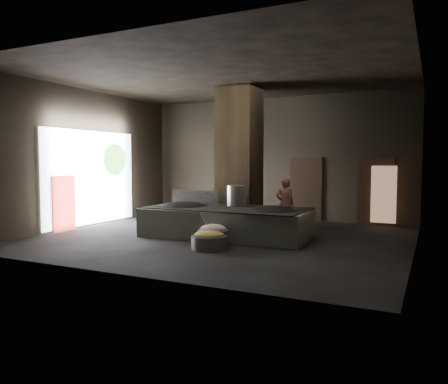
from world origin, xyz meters
The scene contains 28 objects.
floor centered at (0.00, 0.00, -0.05)m, with size 10.00×9.00×0.10m, color black.
ceiling centered at (0.00, 0.00, 4.55)m, with size 10.00×9.00×0.10m, color black.
back_wall centered at (0.00, 4.55, 2.25)m, with size 10.00×0.10×4.50m, color black.
front_wall centered at (0.00, -4.55, 2.25)m, with size 10.00×0.10×4.50m, color black.
left_wall centered at (-5.05, 0.00, 2.25)m, with size 0.10×9.00×4.50m, color black.
right_wall centered at (5.05, 0.00, 2.25)m, with size 0.10×9.00×4.50m, color black.
pillar centered at (-0.30, 1.90, 2.25)m, with size 1.20×1.20×4.50m, color black.
hearth_platform centered at (0.08, 0.18, 0.40)m, with size 4.62×2.21×0.80m, color beige.
platform_cap centered at (0.08, 0.18, 0.82)m, with size 4.52×2.17×0.03m, color black.
wok_left centered at (-1.37, 0.13, 0.75)m, with size 1.46×1.46×0.40m, color black.
wok_left_rim centered at (-1.37, 0.13, 0.82)m, with size 1.49×1.49×0.05m, color black.
wok_right centered at (1.43, 0.23, 0.75)m, with size 1.36×1.36×0.38m, color black.
wok_right_rim centered at (1.43, 0.23, 0.82)m, with size 1.39×1.39×0.05m, color black.
stock_pot centered at (0.13, 0.73, 1.13)m, with size 0.56×0.56×0.60m, color gray.
splash_guard centered at (-1.37, 0.93, 1.03)m, with size 1.61×0.06×0.40m, color black.
cook centered at (1.12, 2.27, 0.80)m, with size 0.58×0.38×1.60m, color #93574B.
veg_basin centered at (0.46, -1.62, 0.16)m, with size 0.89×0.89×0.33m, color slate.
veg_fill centered at (0.46, -1.62, 0.35)m, with size 0.73×0.73×0.23m, color #99B155.
ladle centered at (0.31, -1.47, 0.55)m, with size 0.03×0.03×0.71m, color gray.
meat_basin centered at (0.42, -1.36, 0.21)m, with size 0.78×0.78×0.43m, color slate.
meat_fill centered at (0.42, -1.36, 0.45)m, with size 0.64×0.64×0.25m, color #D37E81.
doorway_near centered at (1.20, 4.45, 1.10)m, with size 1.18×0.08×2.38m, color black.
doorway_near_glow centered at (1.49, 4.54, 1.05)m, with size 0.78×0.04×1.84m, color #8C6647.
doorway_far centered at (3.60, 4.45, 1.10)m, with size 1.18×0.08×2.38m, color black.
doorway_far_glow centered at (3.87, 4.24, 1.05)m, with size 0.80×0.04×1.89m, color #8C6647.
left_opening centered at (-4.95, 0.20, 1.60)m, with size 0.04×4.20×3.10m, color white.
pavilion_sliver centered at (-4.88, -1.10, 0.85)m, with size 0.05×0.90×1.70m, color maroon.
tree_silhouette centered at (-4.85, 1.30, 2.20)m, with size 0.28×1.10×1.10m, color #194714.
Camera 1 is at (5.38, -10.97, 2.13)m, focal length 35.00 mm.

